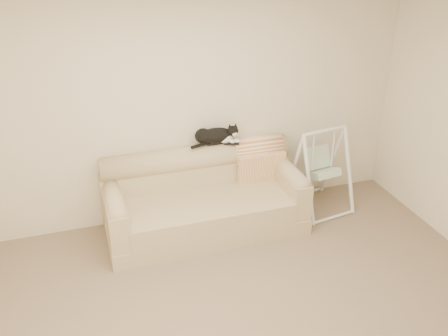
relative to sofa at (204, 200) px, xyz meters
name	(u,v)px	position (x,y,z in m)	size (l,w,h in m)	color
ground_plane	(253,323)	(-0.01, -1.62, -0.35)	(5.00, 5.00, 0.00)	#7B6552
room_shell	(259,169)	(-0.01, -1.62, 1.18)	(5.04, 4.04, 2.60)	beige
sofa	(204,200)	(0.00, 0.00, 0.00)	(2.20, 0.93, 0.90)	tan
remote_a	(215,143)	(0.21, 0.25, 0.56)	(0.18, 0.05, 0.03)	black
remote_b	(231,143)	(0.39, 0.20, 0.56)	(0.18, 0.10, 0.02)	black
tuxedo_cat	(215,135)	(0.22, 0.25, 0.66)	(0.58, 0.21, 0.23)	black
throw_blanket	(258,153)	(0.73, 0.23, 0.37)	(0.57, 0.38, 0.58)	orange
baby_swing	(321,169)	(1.45, -0.01, 0.16)	(0.73, 0.76, 1.04)	white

